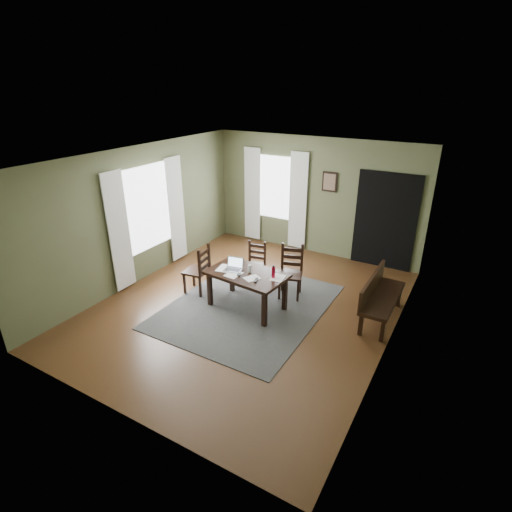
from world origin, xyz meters
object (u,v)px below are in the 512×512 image
Objects in this scene: chair_end at (198,270)px; water_bottle at (273,272)px; chair_back_right at (291,272)px; chair_back_left at (255,264)px; laptop at (234,266)px; dining_table at (247,277)px; bench at (379,294)px.

chair_end is 4.30× the size of water_bottle.
chair_end is 1.77m from chair_back_right.
chair_back_left is 0.95m from laptop.
laptop is 0.77m from water_bottle.
chair_end is at bearing -176.03° from dining_table.
laptop is at bearing 108.04° from bench.
dining_table is at bearing -138.02° from chair_back_right.
dining_table is at bearing 110.52° from bench.
chair_back_left is (0.75, 0.88, -0.05)m from chair_end.
bench is (2.49, -0.10, 0.06)m from chair_back_left.
bench is 1.84m from water_bottle.
chair_back_right reaches higher than water_bottle.
dining_table is 2.29m from bench.
laptop is (0.83, -0.01, 0.28)m from chair_end.
chair_back_left is at bearing 132.19° from chair_end.
dining_table is at bearing 81.21° from chair_end.
dining_table is 1.50× the size of chair_end.
chair_back_left is 3.82× the size of water_bottle.
dining_table is at bearing -171.69° from water_bottle.
chair_back_left is 0.60× the size of bench.
chair_back_right is at bearing 109.25° from chair_end.
water_bottle reaches higher than chair_back_left.
laptop reaches higher than dining_table.
chair_back_right reaches higher than dining_table.
chair_back_right reaches higher than chair_back_left.
chair_back_left is at bearing 135.23° from water_bottle.
chair_back_left reaches higher than bench.
chair_end is at bearing -178.40° from water_bottle.
water_bottle is (0.76, 0.06, 0.05)m from laptop.
chair_end is 0.98× the size of chair_back_right.
chair_back_right is 1.67m from bench.
water_bottle is (1.59, 0.04, 0.33)m from chair_end.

